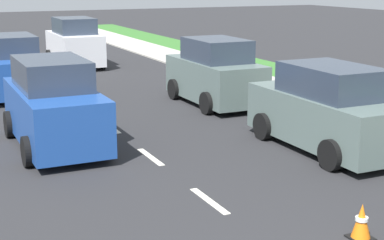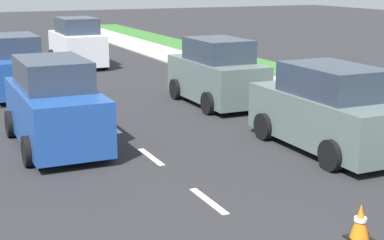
{
  "view_description": "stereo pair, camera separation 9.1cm",
  "coord_description": "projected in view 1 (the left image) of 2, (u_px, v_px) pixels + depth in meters",
  "views": [
    {
      "loc": [
        -4.58,
        -3.43,
        4.0
      ],
      "look_at": [
        0.46,
        7.45,
        1.1
      ],
      "focal_mm": 55.51,
      "sensor_mm": 36.0,
      "label": 1
    },
    {
      "loc": [
        -4.5,
        -3.46,
        4.0
      ],
      "look_at": [
        0.46,
        7.45,
        1.1
      ],
      "focal_mm": 55.51,
      "sensor_mm": 36.0,
      "label": 2
    }
  ],
  "objects": [
    {
      "name": "car_parked_curbside",
      "position": [
        328.0,
        111.0,
        13.91
      ],
      "size": [
        2.03,
        4.38,
        2.02
      ],
      "color": "slate",
      "rests_on": "ground"
    },
    {
      "name": "car_outgoing_far",
      "position": [
        75.0,
        44.0,
        26.87
      ],
      "size": [
        2.03,
        4.04,
        2.21
      ],
      "color": "silver",
      "rests_on": "ground"
    },
    {
      "name": "car_oncoming_lead",
      "position": [
        54.0,
        106.0,
        14.17
      ],
      "size": [
        1.98,
        4.3,
        2.12
      ],
      "color": "#1E4799",
      "rests_on": "ground"
    },
    {
      "name": "lane_center_line",
      "position": [
        26.0,
        63.0,
        28.05
      ],
      "size": [
        0.14,
        46.4,
        0.01
      ],
      "color": "silver",
      "rests_on": "ground"
    },
    {
      "name": "ground_plane",
      "position": [
        43.0,
        77.0,
        24.35
      ],
      "size": [
        96.0,
        96.0,
        0.0
      ],
      "primitive_type": "plane",
      "color": "#28282B"
    },
    {
      "name": "sidewalk_right",
      "position": [
        362.0,
        115.0,
        17.6
      ],
      "size": [
        2.4,
        72.0,
        0.14
      ],
      "primitive_type": "cube",
      "color": "#B2ADA3",
      "rests_on": "ground"
    },
    {
      "name": "car_oncoming_second",
      "position": [
        12.0,
        67.0,
        20.41
      ],
      "size": [
        1.99,
        4.2,
        2.07
      ],
      "color": "#1E4799",
      "rests_on": "ground"
    },
    {
      "name": "car_parked_far",
      "position": [
        215.0,
        74.0,
        18.92
      ],
      "size": [
        2.0,
        4.01,
        2.11
      ],
      "color": "slate",
      "rests_on": "ground"
    },
    {
      "name": "traffic_cone_near",
      "position": [
        362.0,
        222.0,
        9.24
      ],
      "size": [
        0.36,
        0.36,
        0.58
      ],
      "color": "black",
      "rests_on": "ground"
    }
  ]
}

